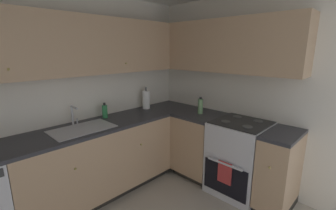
% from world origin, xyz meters
% --- Properties ---
extents(wall_back, '(3.99, 0.05, 2.41)m').
position_xyz_m(wall_back, '(0.00, 1.43, 1.21)').
color(wall_back, silver).
rests_on(wall_back, ground_plane).
extents(wall_right, '(0.05, 2.92, 2.41)m').
position_xyz_m(wall_right, '(1.97, 0.00, 1.21)').
color(wall_right, silver).
rests_on(wall_right, ground_plane).
extents(lower_cabinets_back, '(1.87, 0.62, 0.87)m').
position_xyz_m(lower_cabinets_back, '(0.41, 1.11, 0.44)').
color(lower_cabinets_back, tan).
rests_on(lower_cabinets_back, ground_plane).
extents(countertop_back, '(3.08, 0.60, 0.03)m').
position_xyz_m(countertop_back, '(0.41, 1.11, 0.89)').
color(countertop_back, '#2D2D33').
rests_on(countertop_back, lower_cabinets_back).
extents(lower_cabinets_right, '(0.62, 1.52, 0.87)m').
position_xyz_m(lower_cabinets_right, '(1.65, 0.14, 0.44)').
color(lower_cabinets_right, tan).
rests_on(lower_cabinets_right, ground_plane).
extents(countertop_right, '(0.60, 1.52, 0.03)m').
position_xyz_m(countertop_right, '(1.65, 0.14, 0.89)').
color(countertop_right, '#2D2D33').
rests_on(countertop_right, lower_cabinets_right).
extents(oven_range, '(0.68, 0.62, 1.05)m').
position_xyz_m(oven_range, '(1.67, -0.07, 0.46)').
color(oven_range, silver).
rests_on(oven_range, ground_plane).
extents(upper_cabinets_back, '(2.76, 0.34, 0.64)m').
position_xyz_m(upper_cabinets_back, '(0.25, 1.25, 1.79)').
color(upper_cabinets_back, tan).
extents(upper_cabinets_right, '(0.32, 2.07, 0.64)m').
position_xyz_m(upper_cabinets_right, '(1.79, 0.38, 1.79)').
color(upper_cabinets_right, tan).
extents(sink, '(0.66, 0.40, 0.10)m').
position_xyz_m(sink, '(0.23, 1.08, 0.86)').
color(sink, '#B7B7BC').
rests_on(sink, countertop_back).
extents(faucet, '(0.07, 0.16, 0.23)m').
position_xyz_m(faucet, '(0.24, 1.29, 1.04)').
color(faucet, silver).
rests_on(faucet, countertop_back).
extents(soap_bottle, '(0.06, 0.06, 0.19)m').
position_xyz_m(soap_bottle, '(0.64, 1.29, 0.99)').
color(soap_bottle, '#338C4C').
rests_on(soap_bottle, countertop_back).
extents(paper_towel_roll, '(0.11, 0.11, 0.32)m').
position_xyz_m(paper_towel_roll, '(1.32, 1.27, 1.04)').
color(paper_towel_roll, white).
rests_on(paper_towel_roll, countertop_back).
extents(oil_bottle, '(0.07, 0.07, 0.23)m').
position_xyz_m(oil_bottle, '(1.65, 0.53, 1.01)').
color(oil_bottle, '#729E66').
rests_on(oil_bottle, countertop_right).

